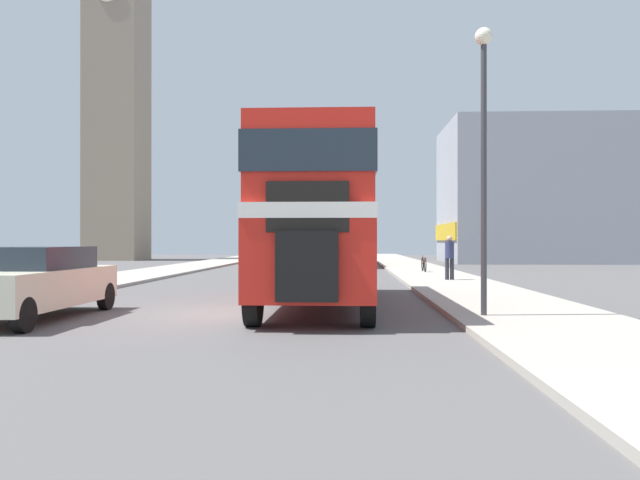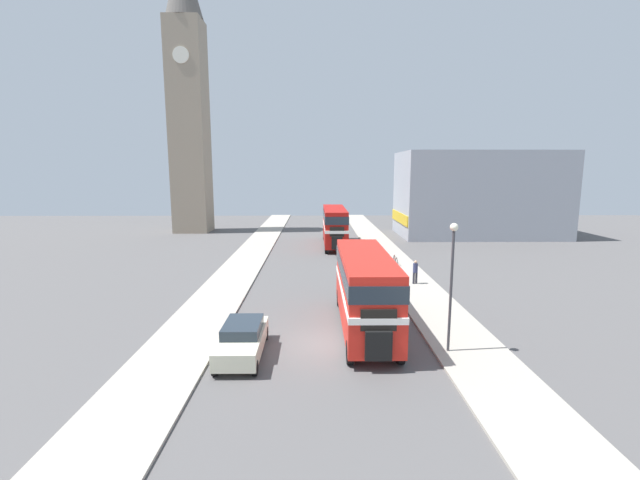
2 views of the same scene
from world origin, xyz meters
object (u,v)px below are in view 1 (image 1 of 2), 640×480
at_px(pedestrian_walking, 450,255).
at_px(street_lamp, 484,127).
at_px(double_decker_bus, 320,211).
at_px(car_parked_near, 33,282).
at_px(bicycle_on_pavement, 424,264).
at_px(church_tower, 117,46).
at_px(bus_distant, 331,228).

distance_m(pedestrian_walking, street_lamp, 12.12).
bearing_deg(double_decker_bus, pedestrian_walking, 61.78).
relative_size(car_parked_near, street_lamp, 0.79).
relative_size(double_decker_bus, street_lamp, 1.70).
bearing_deg(bicycle_on_pavement, church_tower, 137.36).
distance_m(car_parked_near, church_tower, 45.94).
xyz_separation_m(street_lamp, church_tower, (-22.72, 40.10, 14.51)).
relative_size(car_parked_near, church_tower, 0.13).
bearing_deg(street_lamp, double_decker_bus, 139.08).
height_order(bus_distant, bicycle_on_pavement, bus_distant).
bearing_deg(street_lamp, bus_distant, 97.86).
bearing_deg(pedestrian_walking, bicycle_on_pavement, 91.84).
distance_m(double_decker_bus, bus_distant, 25.38).
distance_m(bus_distant, bicycle_on_pavement, 11.42).
xyz_separation_m(bus_distant, pedestrian_walking, (5.11, -16.67, -1.39)).
bearing_deg(bus_distant, car_parked_near, -100.71).
height_order(double_decker_bus, pedestrian_walking, double_decker_bus).
bearing_deg(bicycle_on_pavement, street_lamp, -93.07).
xyz_separation_m(double_decker_bus, car_parked_near, (-5.84, -3.15, -1.61)).
bearing_deg(pedestrian_walking, bus_distant, 107.05).
xyz_separation_m(bus_distant, street_lamp, (3.92, -28.40, 1.47)).
relative_size(double_decker_bus, bicycle_on_pavement, 5.67).
bearing_deg(double_decker_bus, car_parked_near, -151.66).
bearing_deg(pedestrian_walking, church_tower, 130.12).
xyz_separation_m(double_decker_bus, pedestrian_walking, (4.67, 8.71, -1.30)).
xyz_separation_m(car_parked_near, bicycle_on_pavement, (10.30, 18.41, -0.30)).
relative_size(bicycle_on_pavement, church_tower, 0.05).
height_order(pedestrian_walking, church_tower, church_tower).
relative_size(bus_distant, car_parked_near, 2.34).
height_order(car_parked_near, church_tower, church_tower).
height_order(double_decker_bus, church_tower, church_tower).
distance_m(double_decker_bus, pedestrian_walking, 9.96).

